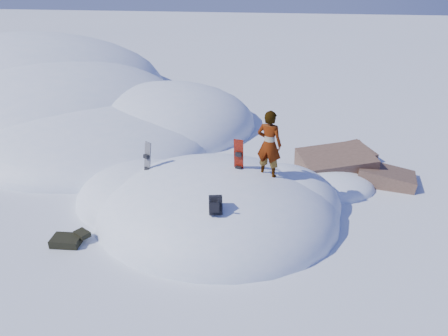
# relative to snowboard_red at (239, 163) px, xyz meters

# --- Properties ---
(ground) EXTENTS (120.00, 120.00, 0.00)m
(ground) POSITION_rel_snowboard_red_xyz_m (-0.60, -0.22, -1.63)
(ground) COLOR white
(ground) RESTS_ON ground
(snow_mound) EXTENTS (8.00, 6.00, 3.00)m
(snow_mound) POSITION_rel_snowboard_red_xyz_m (-0.77, 0.02, -1.63)
(snow_mound) COLOR white
(snow_mound) RESTS_ON ground
(snow_ridge) EXTENTS (21.50, 18.50, 6.40)m
(snow_ridge) POSITION_rel_snowboard_red_xyz_m (-11.03, 9.63, -1.63)
(snow_ridge) COLOR white
(snow_ridge) RESTS_ON ground
(rock_outcrop) EXTENTS (4.68, 4.41, 1.68)m
(rock_outcrop) POSITION_rel_snowboard_red_xyz_m (3.12, 2.79, -1.62)
(rock_outcrop) COLOR brown
(rock_outcrop) RESTS_ON ground
(snowboard_red) EXTENTS (0.29, 0.22, 1.42)m
(snowboard_red) POSITION_rel_snowboard_red_xyz_m (0.00, 0.00, 0.00)
(snowboard_red) COLOR red
(snowboard_red) RESTS_ON snow_mound
(snowboard_dark) EXTENTS (0.32, 0.31, 1.33)m
(snowboard_dark) POSITION_rel_snowboard_red_xyz_m (-2.69, 0.17, -0.29)
(snowboard_dark) COLOR black
(snowboard_dark) RESTS_ON snow_mound
(backpack) EXTENTS (0.38, 0.45, 0.53)m
(backpack) POSITION_rel_snowboard_red_xyz_m (-0.32, -2.00, -0.24)
(backpack) COLOR black
(backpack) RESTS_ON snow_mound
(gear_pile) EXTENTS (0.96, 0.73, 0.26)m
(gear_pile) POSITION_rel_snowboard_red_xyz_m (-4.14, -2.13, -1.51)
(gear_pile) COLOR black
(gear_pile) RESTS_ON ground
(person) EXTENTS (0.79, 0.64, 1.88)m
(person) POSITION_rel_snowboard_red_xyz_m (0.81, -0.04, 0.60)
(person) COLOR slate
(person) RESTS_ON snow_mound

